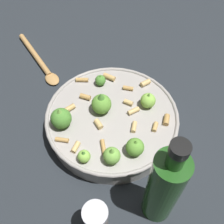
% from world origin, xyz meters
% --- Properties ---
extents(ground_plane, '(2.40, 2.40, 0.00)m').
position_xyz_m(ground_plane, '(0.00, 0.00, 0.00)').
color(ground_plane, '#23282D').
extents(cooking_pan, '(0.31, 0.31, 0.11)m').
position_xyz_m(cooking_pan, '(0.00, -0.00, 0.03)').
color(cooking_pan, '#9E9993').
rests_on(cooking_pan, ground).
extents(pepper_shaker, '(0.05, 0.05, 0.09)m').
position_xyz_m(pepper_shaker, '(0.14, -0.19, 0.05)').
color(pepper_shaker, gray).
rests_on(pepper_shaker, ground).
extents(olive_oil_bottle, '(0.06, 0.06, 0.25)m').
position_xyz_m(olive_oil_bottle, '(0.20, -0.08, 0.11)').
color(olive_oil_bottle, '#1E4C19').
rests_on(olive_oil_bottle, ground).
extents(wooden_spoon, '(0.25, 0.08, 0.02)m').
position_xyz_m(wooden_spoon, '(-0.32, 0.01, 0.01)').
color(wooden_spoon, '#B2844C').
rests_on(wooden_spoon, ground).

